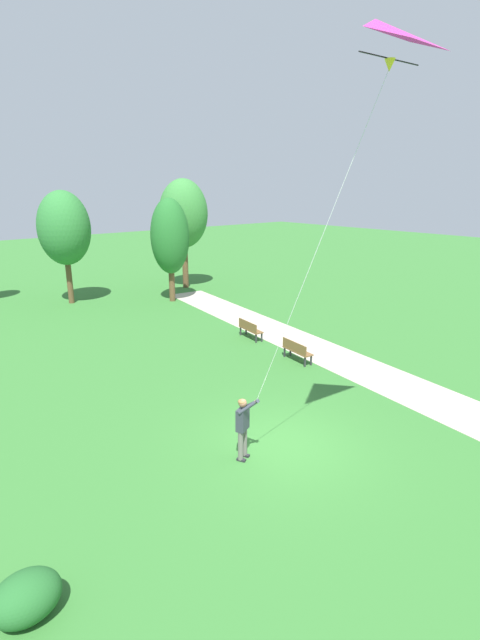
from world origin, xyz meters
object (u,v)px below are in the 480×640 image
object	(u,v)px
flying_kite	(374,53)
tree_treeline_right	(170,237)
person_kite_flyer	(243,423)
park_bench_near_walkway	(296,350)
tree_treeline_left	(64,228)
tree_horizon_far	(184,214)
park_bench_far_walkway	(250,328)
lakeside_shrub	(26,597)

from	to	relation	value
flying_kite	tree_treeline_right	world-z (taller)	flying_kite
person_kite_flyer	park_bench_near_walkway	xyz separation A→B (m)	(6.29, 3.98, -0.54)
tree_treeline_left	tree_horizon_far	bearing A→B (deg)	-4.78
park_bench_far_walkway	tree_treeline_left	bearing A→B (deg)	107.27
park_bench_near_walkway	tree_treeline_left	xyz separation A→B (m)	(-3.37, 15.87, 4.05)
tree_treeline_left	lakeside_shrub	bearing A→B (deg)	-112.53
tree_treeline_left	lakeside_shrub	distance (m)	23.22
park_bench_near_walkway	park_bench_far_walkway	xyz separation A→B (m)	(0.48, 3.47, 0.00)
person_kite_flyer	park_bench_far_walkway	world-z (taller)	person_kite_flyer
person_kite_flyer	tree_treeline_right	distance (m)	18.36
park_bench_far_walkway	person_kite_flyer	bearing A→B (deg)	-132.27
tree_treeline_right	lakeside_shrub	world-z (taller)	tree_treeline_right
person_kite_flyer	flying_kite	world-z (taller)	flying_kite
tree_horizon_far	tree_treeline_left	size ratio (longest dim) A/B	1.11
flying_kite	tree_horizon_far	size ratio (longest dim) A/B	1.07
tree_treeline_right	tree_treeline_left	world-z (taller)	tree_treeline_left
flying_kite	tree_horizon_far	world-z (taller)	flying_kite
person_kite_flyer	park_bench_far_walkway	bearing A→B (deg)	47.73
person_kite_flyer	tree_horizon_far	world-z (taller)	tree_horizon_far
park_bench_far_walkway	tree_treeline_right	bearing A→B (deg)	82.04
person_kite_flyer	flying_kite	distance (m)	8.79
tree_treeline_right	tree_treeline_left	bearing A→B (deg)	144.73
tree_horizon_far	tree_treeline_right	world-z (taller)	tree_horizon_far
tree_treeline_left	lakeside_shrub	world-z (taller)	tree_treeline_left
tree_horizon_far	tree_treeline_right	bearing A→B (deg)	-135.40
flying_kite	park_bench_far_walkway	size ratio (longest dim) A/B	5.21
person_kite_flyer	tree_horizon_far	size ratio (longest dim) A/B	0.24
person_kite_flyer	park_bench_far_walkway	xyz separation A→B (m)	(6.77, 7.45, -0.54)
tree_horizon_far	lakeside_shrub	xyz separation A→B (m)	(-16.81, -20.42, -4.72)
park_bench_near_walkway	park_bench_far_walkway	world-z (taller)	same
tree_horizon_far	tree_treeline_right	xyz separation A→B (m)	(-2.97, -2.92, -1.12)
flying_kite	tree_treeline_left	xyz separation A→B (m)	(1.69, 22.20, -4.86)
flying_kite	park_bench_near_walkway	distance (m)	12.05
person_kite_flyer	tree_treeline_left	size ratio (longest dim) A/B	0.27
person_kite_flyer	tree_treeline_right	size ratio (longest dim) A/B	0.29
park_bench_far_walkway	lakeside_shrub	xyz separation A→B (m)	(-12.61, -8.69, -0.10)
flying_kite	tree_horizon_far	distance (m)	24.01
person_kite_flyer	flying_kite	xyz separation A→B (m)	(1.23, -2.34, 8.38)
park_bench_near_walkway	park_bench_far_walkway	bearing A→B (deg)	82.10
park_bench_far_walkway	lakeside_shrub	distance (m)	15.32
tree_treeline_left	park_bench_near_walkway	bearing A→B (deg)	-78.00
person_kite_flyer	tree_treeline_right	world-z (taller)	tree_treeline_right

